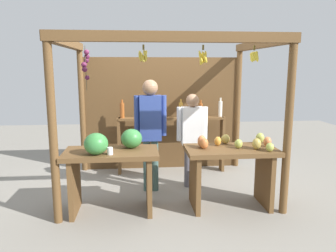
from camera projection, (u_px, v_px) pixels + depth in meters
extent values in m
plane|color=gray|center=(167.00, 187.00, 5.13)|extent=(12.00, 12.00, 0.00)
cylinder|color=brown|center=(53.00, 131.00, 3.78)|extent=(0.10, 0.10, 2.27)
cylinder|color=brown|center=(288.00, 127.00, 4.04)|extent=(0.10, 0.10, 2.27)
cylinder|color=brown|center=(82.00, 109.00, 5.81)|extent=(0.10, 0.10, 2.27)
cylinder|color=brown|center=(238.00, 107.00, 6.07)|extent=(0.10, 0.10, 2.27)
cube|color=brown|center=(175.00, 37.00, 3.72)|extent=(2.96, 0.12, 0.12)
cube|color=brown|center=(66.00, 43.00, 4.60)|extent=(0.12, 2.17, 0.12)
cube|color=brown|center=(261.00, 44.00, 4.86)|extent=(0.12, 2.17, 0.12)
cube|color=#52381E|center=(162.00, 114.00, 5.98)|extent=(2.86, 0.04, 2.05)
cylinder|color=brown|center=(203.00, 47.00, 3.89)|extent=(0.02, 0.02, 0.06)
ellipsoid|color=gold|center=(205.00, 57.00, 3.91)|extent=(0.04, 0.07, 0.15)
ellipsoid|color=gold|center=(204.00, 58.00, 3.95)|extent=(0.07, 0.05, 0.16)
ellipsoid|color=gold|center=(201.00, 59.00, 3.92)|extent=(0.06, 0.07, 0.16)
ellipsoid|color=gold|center=(201.00, 56.00, 3.88)|extent=(0.07, 0.08, 0.16)
ellipsoid|color=gold|center=(205.00, 57.00, 3.87)|extent=(0.10, 0.05, 0.15)
cylinder|color=brown|center=(143.00, 47.00, 3.84)|extent=(0.02, 0.02, 0.06)
ellipsoid|color=gold|center=(146.00, 57.00, 3.86)|extent=(0.04, 0.06, 0.11)
ellipsoid|color=gold|center=(145.00, 55.00, 3.89)|extent=(0.06, 0.05, 0.12)
ellipsoid|color=gold|center=(141.00, 57.00, 3.89)|extent=(0.05, 0.05, 0.12)
ellipsoid|color=gold|center=(140.00, 55.00, 3.84)|extent=(0.04, 0.06, 0.12)
ellipsoid|color=gold|center=(143.00, 58.00, 3.83)|extent=(0.07, 0.05, 0.12)
ellipsoid|color=gold|center=(145.00, 54.00, 3.82)|extent=(0.07, 0.05, 0.12)
cylinder|color=brown|center=(254.00, 48.00, 3.97)|extent=(0.02, 0.02, 0.06)
ellipsoid|color=yellow|center=(256.00, 56.00, 3.99)|extent=(0.04, 0.08, 0.12)
ellipsoid|color=yellow|center=(256.00, 56.00, 4.02)|extent=(0.07, 0.07, 0.13)
ellipsoid|color=yellow|center=(254.00, 57.00, 4.02)|extent=(0.07, 0.04, 0.13)
ellipsoid|color=yellow|center=(252.00, 56.00, 4.01)|extent=(0.08, 0.06, 0.13)
ellipsoid|color=yellow|center=(252.00, 57.00, 4.00)|extent=(0.05, 0.07, 0.13)
ellipsoid|color=yellow|center=(252.00, 57.00, 3.97)|extent=(0.06, 0.07, 0.13)
ellipsoid|color=yellow|center=(253.00, 57.00, 3.96)|extent=(0.06, 0.05, 0.13)
ellipsoid|color=yellow|center=(255.00, 56.00, 3.96)|extent=(0.07, 0.04, 0.13)
ellipsoid|color=yellow|center=(257.00, 57.00, 3.97)|extent=(0.07, 0.07, 0.13)
cylinder|color=#4C422D|center=(86.00, 68.00, 4.06)|extent=(0.01, 0.01, 0.55)
sphere|color=#601E42|center=(87.00, 52.00, 4.02)|extent=(0.07, 0.07, 0.07)
sphere|color=#511938|center=(87.00, 57.00, 4.07)|extent=(0.07, 0.07, 0.07)
sphere|color=#511938|center=(86.00, 60.00, 4.07)|extent=(0.06, 0.06, 0.06)
sphere|color=#601E42|center=(84.00, 65.00, 4.04)|extent=(0.07, 0.07, 0.07)
sphere|color=#511938|center=(85.00, 69.00, 4.04)|extent=(0.07, 0.07, 0.07)
sphere|color=#511938|center=(87.00, 78.00, 4.09)|extent=(0.06, 0.06, 0.06)
cube|color=brown|center=(111.00, 153.00, 4.15)|extent=(1.20, 0.64, 0.06)
cube|color=brown|center=(74.00, 185.00, 4.18)|extent=(0.06, 0.58, 0.76)
cube|color=brown|center=(149.00, 182.00, 4.27)|extent=(0.06, 0.58, 0.76)
ellipsoid|color=#38843D|center=(96.00, 144.00, 3.96)|extent=(0.41, 0.41, 0.27)
ellipsoid|color=#38843D|center=(132.00, 138.00, 4.28)|extent=(0.38, 0.38, 0.25)
cylinder|color=white|center=(110.00, 151.00, 3.96)|extent=(0.07, 0.07, 0.09)
cube|color=brown|center=(231.00, 150.00, 4.30)|extent=(1.20, 0.64, 0.06)
cube|color=brown|center=(195.00, 181.00, 4.33)|extent=(0.06, 0.58, 0.76)
cube|color=brown|center=(264.00, 178.00, 4.41)|extent=(0.06, 0.58, 0.76)
ellipsoid|color=gold|center=(218.00, 141.00, 4.41)|extent=(0.10, 0.10, 0.13)
ellipsoid|color=#A8B24C|center=(270.00, 147.00, 4.10)|extent=(0.11, 0.11, 0.11)
ellipsoid|color=#E07F47|center=(202.00, 141.00, 4.32)|extent=(0.15, 0.15, 0.16)
ellipsoid|color=#B79E47|center=(257.00, 144.00, 4.21)|extent=(0.12, 0.12, 0.15)
ellipsoid|color=#A8B24C|center=(260.00, 138.00, 4.57)|extent=(0.15, 0.15, 0.14)
ellipsoid|color=#A8B24C|center=(238.00, 144.00, 4.27)|extent=(0.14, 0.14, 0.12)
ellipsoid|color=#E07F47|center=(267.00, 142.00, 4.36)|extent=(0.14, 0.14, 0.14)
ellipsoid|color=#B79E47|center=(225.00, 139.00, 4.53)|extent=(0.17, 0.17, 0.13)
ellipsoid|color=#CC7038|center=(204.00, 143.00, 4.24)|extent=(0.12, 0.12, 0.15)
cube|color=brown|center=(119.00, 146.00, 5.73)|extent=(0.05, 0.20, 1.00)
cube|color=brown|center=(222.00, 144.00, 5.90)|extent=(0.05, 0.20, 1.00)
cube|color=brown|center=(172.00, 118.00, 5.73)|extent=(1.86, 0.22, 0.04)
cylinder|color=#994C1E|center=(122.00, 110.00, 5.62)|extent=(0.08, 0.08, 0.26)
cylinder|color=#994C1E|center=(122.00, 101.00, 5.59)|extent=(0.03, 0.03, 0.06)
cylinder|color=#994C1E|center=(142.00, 111.00, 5.65)|extent=(0.08, 0.08, 0.23)
cylinder|color=#994C1E|center=(142.00, 103.00, 5.63)|extent=(0.04, 0.04, 0.06)
cylinder|color=#994C1E|center=(162.00, 110.00, 5.68)|extent=(0.07, 0.07, 0.26)
cylinder|color=#994C1E|center=(162.00, 101.00, 5.66)|extent=(0.03, 0.03, 0.06)
cylinder|color=gold|center=(181.00, 110.00, 5.71)|extent=(0.07, 0.07, 0.26)
cylinder|color=gold|center=(181.00, 101.00, 5.69)|extent=(0.03, 0.03, 0.06)
cylinder|color=#994C1E|center=(201.00, 110.00, 5.75)|extent=(0.07, 0.07, 0.24)
cylinder|color=#994C1E|center=(201.00, 102.00, 5.72)|extent=(0.03, 0.03, 0.06)
cylinder|color=silver|center=(220.00, 109.00, 5.78)|extent=(0.07, 0.07, 0.28)
cylinder|color=silver|center=(221.00, 99.00, 5.75)|extent=(0.03, 0.03, 0.06)
cylinder|color=#405F58|center=(147.00, 166.00, 4.93)|extent=(0.11, 0.11, 0.79)
cylinder|color=#405F58|center=(155.00, 165.00, 4.94)|extent=(0.11, 0.11, 0.79)
cube|color=#2D428C|center=(150.00, 118.00, 4.81)|extent=(0.32, 0.19, 0.67)
cylinder|color=#2D428C|center=(137.00, 116.00, 4.78)|extent=(0.08, 0.08, 0.60)
cylinder|color=#2D428C|center=(164.00, 116.00, 4.82)|extent=(0.08, 0.08, 0.60)
sphere|color=#997051|center=(150.00, 88.00, 4.73)|extent=(0.23, 0.23, 0.23)
cylinder|color=#585661|center=(188.00, 165.00, 5.11)|extent=(0.11, 0.11, 0.69)
cylinder|color=#585661|center=(195.00, 165.00, 5.12)|extent=(0.11, 0.11, 0.69)
cube|color=white|center=(192.00, 126.00, 5.00)|extent=(0.32, 0.19, 0.58)
cylinder|color=white|center=(179.00, 124.00, 4.98)|extent=(0.08, 0.08, 0.52)
cylinder|color=white|center=(205.00, 124.00, 5.02)|extent=(0.08, 0.08, 0.52)
sphere|color=#997051|center=(192.00, 100.00, 4.93)|extent=(0.20, 0.20, 0.20)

